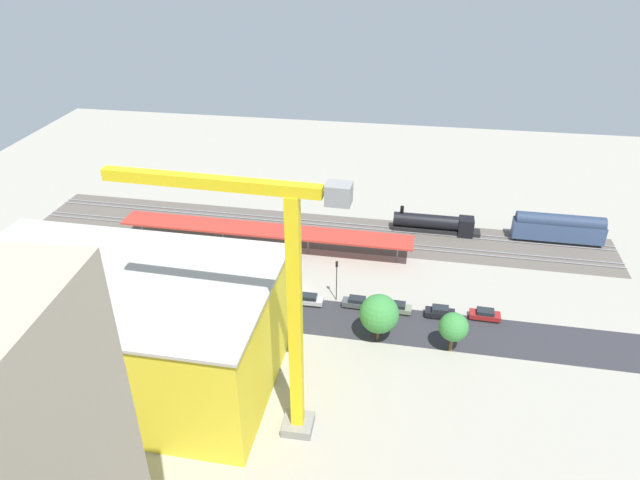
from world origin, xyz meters
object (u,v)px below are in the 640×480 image
parked_car_0 (485,315)px  construction_building (118,329)px  parked_car_3 (357,303)px  street_tree_0 (103,291)px  tower_crane (278,296)px  street_tree_3 (379,314)px  parked_car_1 (440,312)px  parked_car_4 (309,300)px  platform_canopy_near (264,230)px  box_truck_0 (196,291)px  street_tree_4 (454,327)px  passenger_coach (559,228)px  street_tree_1 (209,297)px  street_tree_2 (222,301)px  traffic_light (337,275)px  parked_car_2 (397,308)px  locomotive (437,224)px

parked_car_0 → construction_building: (49.06, 20.00, 6.84)m
parked_car_3 → street_tree_0: bearing=12.2°
tower_crane → street_tree_3: bearing=-119.2°
tower_crane → parked_car_3: bearing=-103.9°
parked_car_1 → parked_car_4: size_ratio=1.03×
platform_canopy_near → box_truck_0: platform_canopy_near is taller
parked_car_1 → street_tree_4: size_ratio=0.72×
street_tree_4 → parked_car_0: bearing=-123.3°
passenger_coach → street_tree_1: street_tree_1 is taller
parked_car_3 → construction_building: bearing=34.3°
construction_building → street_tree_2: bearing=-127.9°
parked_car_0 → street_tree_4: 10.51m
traffic_light → street_tree_0: bearing=15.5°
parked_car_2 → parked_car_3: size_ratio=0.97×
passenger_coach → street_tree_3: bearing=47.4°
platform_canopy_near → parked_car_1: platform_canopy_near is taller
street_tree_3 → street_tree_4: 10.54m
parked_car_4 → construction_building: bearing=42.0°
parked_car_2 → street_tree_0: (44.48, 7.95, 3.79)m
parked_car_0 → tower_crane: 41.13m
parked_car_4 → traffic_light: 6.04m
parked_car_3 → street_tree_0: size_ratio=0.71×
street_tree_3 → locomotive: bearing=-104.8°
street_tree_0 → traffic_light: traffic_light is taller
parked_car_2 → platform_canopy_near: bearing=-32.3°
platform_canopy_near → passenger_coach: passenger_coach is taller
parked_car_3 → street_tree_3: 9.22m
parked_car_0 → parked_car_1: size_ratio=1.04×
parked_car_0 → street_tree_3: street_tree_3 is taller
passenger_coach → street_tree_0: 81.49m
street_tree_1 → traffic_light: 20.20m
parked_car_2 → parked_car_0: bearing=-178.6°
parked_car_1 → parked_car_3: bearing=-2.3°
tower_crane → street_tree_0: tower_crane is taller
parked_car_4 → box_truck_0: 18.34m
tower_crane → box_truck_0: (19.53, -23.61, -17.75)m
tower_crane → street_tree_2: bearing=-53.5°
locomotive → parked_car_4: size_ratio=3.81×
parked_car_4 → traffic_light: size_ratio=0.61×
street_tree_4 → locomotive: bearing=-87.7°
street_tree_0 → street_tree_3: 41.99m
locomotive → construction_building: size_ratio=0.42×
locomotive → street_tree_1: (34.14, 35.17, 3.46)m
street_tree_1 → traffic_light: (-17.73, -9.66, -0.51)m
parked_car_1 → street_tree_4: 8.58m
locomotive → passenger_coach: bearing=-180.0°
box_truck_0 → construction_building: bearing=79.3°
construction_building → street_tree_4: bearing=-163.6°
passenger_coach → parked_car_1: (22.42, 27.38, -2.22)m
street_tree_0 → street_tree_1: size_ratio=0.91×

